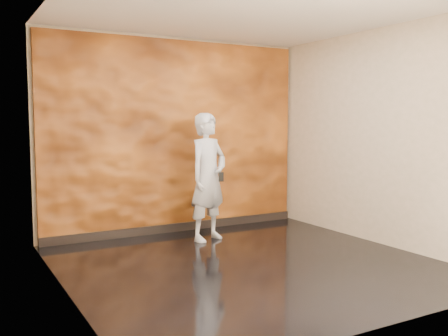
% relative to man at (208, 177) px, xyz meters
% --- Properties ---
extents(room, '(4.02, 4.02, 2.81)m').
position_rel_man_xyz_m(room, '(-0.13, -1.24, 0.54)').
color(room, black).
rests_on(room, ground).
extents(feature_wall, '(3.90, 0.06, 2.75)m').
position_rel_man_xyz_m(feature_wall, '(-0.13, 0.72, 0.52)').
color(feature_wall, orange).
rests_on(feature_wall, ground).
extents(baseboard, '(3.90, 0.04, 0.12)m').
position_rel_man_xyz_m(baseboard, '(-0.13, 0.68, -0.80)').
color(baseboard, black).
rests_on(baseboard, ground).
extents(man, '(0.73, 0.60, 1.71)m').
position_rel_man_xyz_m(man, '(0.00, 0.00, 0.00)').
color(man, '#A6ABB7').
rests_on(man, ground).
extents(phone, '(0.07, 0.03, 0.12)m').
position_rel_man_xyz_m(phone, '(0.07, -0.23, 0.02)').
color(phone, black).
rests_on(phone, man).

